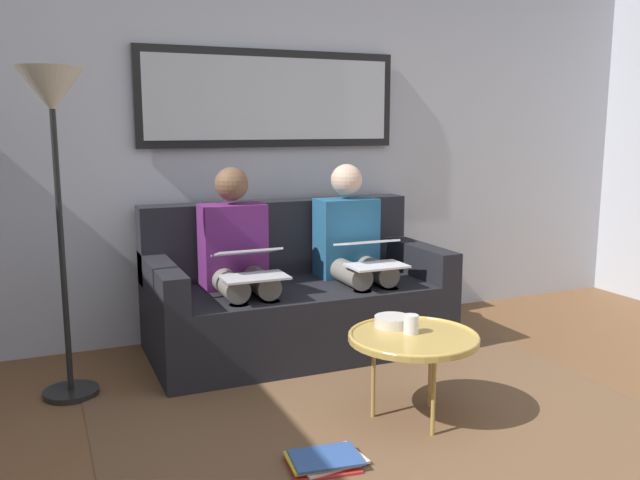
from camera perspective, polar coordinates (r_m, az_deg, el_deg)
The scene contains 13 objects.
wall_rear at distance 4.51m, azimuth -4.57°, elevation 8.72°, with size 6.00×0.12×2.60m, color #B7BCC6.
area_rug at distance 3.22m, azimuth 6.21°, elevation -15.67°, with size 2.60×1.80×0.01m, color brown.
couch at distance 4.19m, azimuth -2.26°, elevation -4.99°, with size 1.78×0.90×0.90m.
framed_mirror at distance 4.42m, azimuth -4.21°, elevation 11.94°, with size 1.74×0.05×0.62m.
coffee_table at distance 3.17m, azimuth 7.98°, elevation -8.30°, with size 0.61×0.61×0.43m.
cup at distance 3.18m, azimuth 7.78°, elevation -7.14°, with size 0.07×0.07×0.09m, color silver.
bowl at distance 3.28m, azimuth 6.23°, elevation -6.93°, with size 0.18×0.18×0.05m, color beige.
person_left at distance 4.21m, azimuth 2.83°, elevation -0.80°, with size 0.38×0.58×1.14m.
laptop_white at distance 3.99m, azimuth 4.38°, elevation -1.07°, with size 0.34×0.36×0.15m.
person_right at distance 3.95m, azimuth -7.04°, elevation -1.59°, with size 0.38×0.58×1.14m.
laptop_silver at distance 3.71m, azimuth -6.00°, elevation -1.95°, with size 0.36×0.36×0.15m.
magazine_stack at distance 2.89m, azimuth 0.42°, elevation -18.31°, with size 0.33×0.25×0.04m.
standing_lamp at distance 3.52m, azimuth -21.82°, elevation 8.91°, with size 0.32×0.32×1.66m.
Camera 1 is at (1.45, 1.67, 1.39)m, focal length 37.44 mm.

